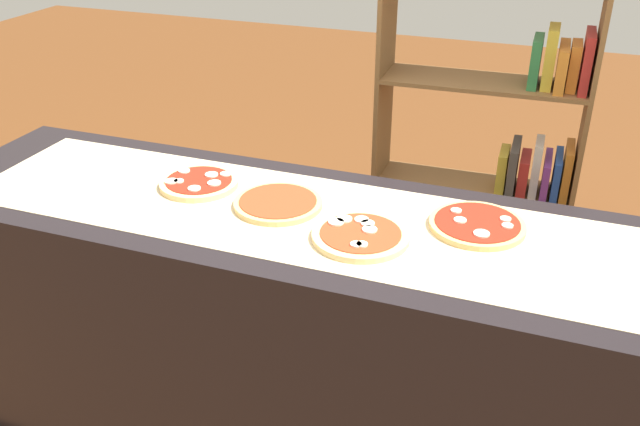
{
  "coord_description": "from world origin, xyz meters",
  "views": [
    {
      "loc": [
        0.63,
        -1.7,
        1.88
      ],
      "look_at": [
        0.0,
        0.0,
        0.92
      ],
      "focal_mm": 38.73,
      "sensor_mm": 36.0,
      "label": 1
    }
  ],
  "objects_px": {
    "pizza_mozzarella_0": "(199,183)",
    "pizza_mozzarella_3": "(477,225)",
    "pizza_plain_1": "(278,203)",
    "pizza_mozzarella_2": "(360,235)",
    "bookshelf": "(503,157)"
  },
  "relations": [
    {
      "from": "pizza_mozzarella_0",
      "to": "pizza_mozzarella_3",
      "type": "xyz_separation_m",
      "value": [
        0.9,
        0.03,
        -0.0
      ]
    },
    {
      "from": "pizza_plain_1",
      "to": "pizza_mozzarella_2",
      "type": "height_order",
      "value": "pizza_mozzarella_2"
    },
    {
      "from": "pizza_plain_1",
      "to": "pizza_mozzarella_3",
      "type": "xyz_separation_m",
      "value": [
        0.6,
        0.07,
        0.0
      ]
    },
    {
      "from": "pizza_mozzarella_2",
      "to": "pizza_mozzarella_3",
      "type": "height_order",
      "value": "same"
    },
    {
      "from": "pizza_plain_1",
      "to": "pizza_mozzarella_2",
      "type": "bearing_deg",
      "value": -19.26
    },
    {
      "from": "pizza_mozzarella_2",
      "to": "pizza_mozzarella_3",
      "type": "distance_m",
      "value": 0.35
    },
    {
      "from": "pizza_mozzarella_0",
      "to": "pizza_mozzarella_2",
      "type": "distance_m",
      "value": 0.62
    },
    {
      "from": "pizza_mozzarella_2",
      "to": "pizza_mozzarella_3",
      "type": "bearing_deg",
      "value": 30.67
    },
    {
      "from": "pizza_mozzarella_0",
      "to": "pizza_plain_1",
      "type": "relative_size",
      "value": 0.94
    },
    {
      "from": "pizza_mozzarella_0",
      "to": "pizza_mozzarella_3",
      "type": "bearing_deg",
      "value": 1.97
    },
    {
      "from": "pizza_mozzarella_0",
      "to": "bookshelf",
      "type": "distance_m",
      "value": 1.47
    },
    {
      "from": "pizza_mozzarella_0",
      "to": "pizza_plain_1",
      "type": "distance_m",
      "value": 0.3
    },
    {
      "from": "pizza_mozzarella_0",
      "to": "pizza_plain_1",
      "type": "bearing_deg",
      "value": -8.16
    },
    {
      "from": "pizza_mozzarella_0",
      "to": "pizza_mozzarella_3",
      "type": "height_order",
      "value": "pizza_mozzarella_0"
    },
    {
      "from": "pizza_mozzarella_2",
      "to": "bookshelf",
      "type": "relative_size",
      "value": 0.19
    }
  ]
}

